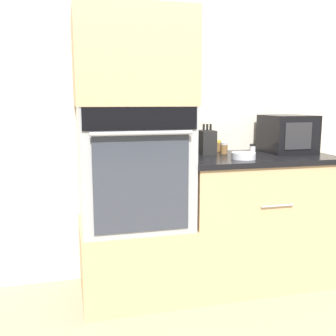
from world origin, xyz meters
name	(u,v)px	position (x,y,z in m)	size (l,w,h in m)	color
ground_plane	(198,308)	(0.00, 0.00, 0.00)	(12.00, 12.00, 0.00)	gray
wall_back	(173,105)	(0.00, 0.63, 1.25)	(8.00, 0.05, 2.50)	beige
oven_cabinet_base	(135,258)	(-0.35, 0.30, 0.24)	(0.70, 0.60, 0.49)	tan
wall_oven	(133,166)	(-0.35, 0.30, 0.87)	(0.67, 0.64, 0.76)	#9EA0A5
oven_cabinet_upper	(132,60)	(-0.35, 0.30, 1.53)	(0.70, 0.60, 0.56)	tan
counter_unit	(254,218)	(0.51, 0.30, 0.45)	(1.04, 0.63, 0.91)	tan
microwave	(287,134)	(0.79, 0.38, 1.04)	(0.32, 0.34, 0.27)	black
knife_block	(207,142)	(0.20, 0.45, 0.99)	(0.10, 0.13, 0.21)	black
bowl	(244,156)	(0.35, 0.15, 0.93)	(0.15, 0.15, 0.04)	silver
condiment_jar_near	(252,149)	(0.53, 0.41, 0.94)	(0.04, 0.04, 0.07)	silver
condiment_jar_mid	(224,148)	(0.32, 0.43, 0.95)	(0.05, 0.05, 0.08)	brown
condiment_jar_far	(218,146)	(0.33, 0.54, 0.95)	(0.05, 0.05, 0.09)	brown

